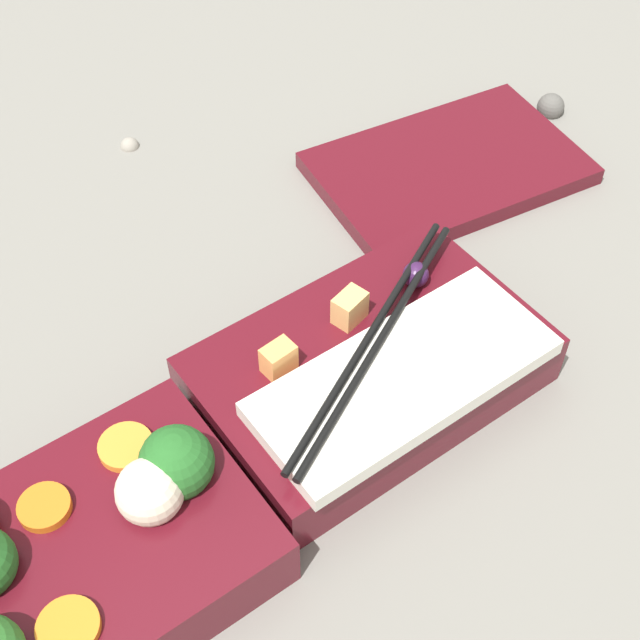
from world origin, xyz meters
TOP-DOWN VIEW (x-y plane):
  - ground_plane at (0.00, 0.00)m, footprint 3.00×3.00m
  - bento_tray_vegetable at (-0.12, -0.02)m, footprint 0.22×0.14m
  - bento_tray_rice at (0.10, -0.01)m, footprint 0.22×0.14m
  - bento_lid at (0.29, 0.14)m, footprint 0.23×0.17m
  - pebble_0 at (0.43, 0.15)m, footprint 0.02×0.02m
  - pebble_3 at (0.10, 0.33)m, footprint 0.02×0.02m

SIDE VIEW (x-z plane):
  - ground_plane at x=0.00m, z-range 0.00..0.00m
  - pebble_3 at x=0.10m, z-range 0.00..0.01m
  - pebble_0 at x=0.43m, z-range -0.01..0.02m
  - bento_lid at x=0.29m, z-range 0.00..0.01m
  - bento_tray_rice at x=0.10m, z-range -0.01..0.06m
  - bento_tray_vegetable at x=-0.12m, z-range -0.01..0.07m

